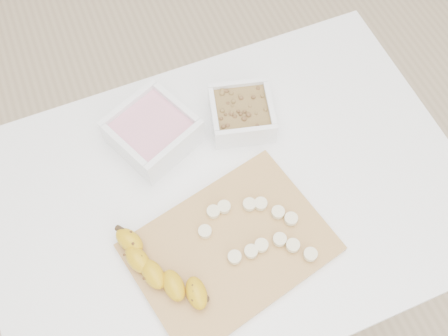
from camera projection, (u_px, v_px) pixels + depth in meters
name	position (u px, v px, depth m)	size (l,w,h in m)	color
ground	(227.00, 282.00, 1.72)	(3.50, 3.50, 0.00)	#C6AD89
table	(229.00, 210.00, 1.13)	(1.00, 0.70, 0.75)	white
bowl_yogurt	(153.00, 131.00, 1.07)	(0.21, 0.21, 0.07)	white
bowl_granola	(242.00, 113.00, 1.10)	(0.16, 0.16, 0.06)	white
cutting_board	(230.00, 248.00, 0.99)	(0.38, 0.27, 0.01)	#B1874A
banana	(162.00, 271.00, 0.94)	(0.06, 0.22, 0.04)	#C3930E
banana_slices	(258.00, 229.00, 0.99)	(0.20, 0.18, 0.02)	beige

